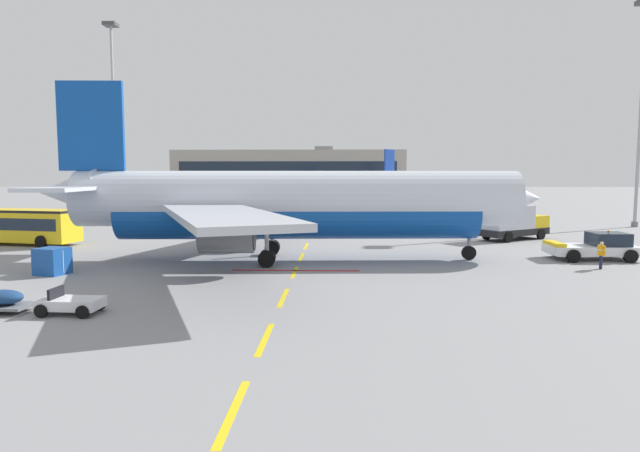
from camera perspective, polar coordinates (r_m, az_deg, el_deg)
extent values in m
plane|color=gray|center=(55.35, 22.36, -1.17)|extent=(400.00, 400.00, 0.00)
cube|color=yellow|center=(14.80, -9.07, -18.52)|extent=(0.24, 4.00, 0.01)
cube|color=yellow|center=(20.44, -5.76, -11.63)|extent=(0.24, 4.00, 0.01)
cube|color=yellow|center=(26.86, -3.85, -7.45)|extent=(0.24, 4.00, 0.01)
cube|color=yellow|center=(33.58, -2.67, -4.83)|extent=(0.24, 4.00, 0.01)
cube|color=yellow|center=(39.63, -1.96, -3.24)|extent=(0.24, 4.00, 0.01)
cube|color=yellow|center=(45.44, -1.46, -2.12)|extent=(0.24, 4.00, 0.01)
cube|color=yellow|center=(52.46, -1.01, -1.09)|extent=(0.24, 4.00, 0.01)
cube|color=yellow|center=(59.64, -0.65, -0.30)|extent=(0.24, 4.00, 0.01)
cube|color=yellow|center=(66.65, -0.38, 0.31)|extent=(0.24, 4.00, 0.01)
cube|color=yellow|center=(72.48, -0.20, 0.73)|extent=(0.24, 4.00, 0.01)
cube|color=yellow|center=(78.47, -0.04, 1.09)|extent=(0.24, 4.00, 0.01)
cube|color=yellow|center=(85.21, 0.12, 1.44)|extent=(0.24, 4.00, 0.01)
cube|color=yellow|center=(92.28, 0.26, 1.75)|extent=(0.24, 4.00, 0.01)
cube|color=yellow|center=(98.97, 0.37, 2.00)|extent=(0.24, 4.00, 0.01)
cube|color=#B21414|center=(34.15, -2.59, -4.65)|extent=(8.00, 0.40, 0.01)
cylinder|color=silver|center=(37.68, -2.26, 2.88)|extent=(30.26, 5.35, 3.80)
cylinder|color=#0F479E|center=(37.74, -2.26, 1.29)|extent=(24.65, 4.76, 3.50)
cone|color=silver|center=(40.28, 19.70, 2.73)|extent=(3.69, 3.90, 3.72)
cone|color=silver|center=(41.13, -24.82, 3.26)|extent=(4.36, 3.44, 3.23)
cube|color=#192333|center=(39.90, 18.31, 3.70)|extent=(1.75, 2.93, 0.60)
cube|color=#0F479E|center=(40.56, -22.78, 9.57)|extent=(4.41, 0.59, 6.00)
cube|color=silver|center=(43.68, -21.88, 3.84)|extent=(3.53, 6.56, 0.24)
cube|color=silver|center=(37.77, -25.33, 3.52)|extent=(3.53, 6.56, 0.24)
cube|color=#B7BCC6|center=(46.43, -6.96, 2.74)|extent=(9.38, 17.66, 0.36)
cube|color=#B7BCC6|center=(29.60, -10.33, 1.16)|extent=(10.88, 17.55, 0.36)
cylinder|color=#4C4F54|center=(43.56, -7.54, 0.65)|extent=(3.30, 2.26, 2.10)
cylinder|color=black|center=(43.41, -5.44, 0.65)|extent=(0.21, 1.79, 1.79)
cylinder|color=#4C4F54|center=(32.71, -9.70, -0.98)|extent=(3.30, 2.26, 2.10)
cylinder|color=black|center=(32.51, -6.91, -0.98)|extent=(0.21, 1.79, 1.79)
cylinder|color=gray|center=(39.46, 15.30, -0.80)|extent=(0.28, 0.28, 2.67)
cylinder|color=black|center=(39.62, 15.25, -2.71)|extent=(1.00, 0.33, 0.99)
cylinder|color=gray|center=(40.54, -5.00, -0.42)|extent=(0.28, 0.28, 2.61)
cylinder|color=black|center=(41.04, -4.95, -2.18)|extent=(1.12, 0.41, 1.10)
cylinder|color=black|center=(40.35, -5.02, -2.32)|extent=(1.12, 0.41, 1.10)
cylinder|color=gray|center=(35.39, -5.58, -1.29)|extent=(0.28, 0.28, 2.61)
cylinder|color=black|center=(35.91, -5.51, -3.29)|extent=(1.12, 0.41, 1.10)
cylinder|color=black|center=(35.22, -5.60, -3.46)|extent=(1.12, 0.41, 1.10)
cube|color=silver|center=(42.86, 26.50, -2.22)|extent=(6.03, 2.87, 0.60)
cube|color=#192333|center=(43.24, 27.84, -1.21)|extent=(2.42, 2.16, 0.90)
cube|color=yellow|center=(41.75, 23.25, -1.69)|extent=(0.73, 2.53, 0.24)
sphere|color=orange|center=(43.19, 27.87, -0.48)|extent=(0.16, 0.16, 0.16)
cylinder|color=black|center=(40.83, 24.88, -2.86)|extent=(0.90, 0.41, 0.90)
cylinder|color=black|center=(43.39, 23.41, -2.34)|extent=(0.90, 0.41, 0.90)
cylinder|color=black|center=(42.52, 29.63, -2.75)|extent=(0.90, 0.41, 0.90)
cylinder|color=black|center=(44.97, 27.94, -2.26)|extent=(0.90, 0.41, 0.90)
cylinder|color=white|center=(118.03, 3.91, 4.54)|extent=(19.77, 25.37, 3.62)
cylinder|color=navy|center=(118.05, 3.90, 4.06)|extent=(16.40, 20.87, 3.33)
cone|color=white|center=(106.43, -0.43, 4.45)|extent=(4.83, 4.79, 3.55)
cone|color=white|center=(130.75, 7.60, 4.79)|extent=(4.84, 5.05, 3.08)
cube|color=#192333|center=(107.20, -0.09, 4.80)|extent=(3.10, 2.83, 0.57)
cube|color=navy|center=(129.33, 7.24, 6.66)|extent=(2.74, 3.60, 5.72)
cube|color=white|center=(128.36, 8.55, 4.89)|extent=(6.73, 6.05, 0.23)
cube|color=white|center=(131.46, 6.22, 4.93)|extent=(6.73, 6.05, 0.23)
cube|color=#B7BCC6|center=(116.99, 8.25, 4.27)|extent=(13.01, 15.92, 0.34)
cube|color=#B7BCC6|center=(125.79, 1.80, 4.40)|extent=(16.84, 9.02, 0.34)
cylinder|color=#4C4F54|center=(118.59, 7.07, 3.63)|extent=(3.41, 3.65, 2.00)
cylinder|color=black|center=(117.28, 6.69, 3.61)|extent=(1.45, 1.09, 1.70)
cylinder|color=#4C4F54|center=(124.28, 2.90, 3.74)|extent=(3.41, 3.65, 2.00)
cylinder|color=black|center=(123.03, 2.50, 3.73)|extent=(1.45, 1.09, 1.70)
cylinder|color=gray|center=(108.87, 0.56, 3.23)|extent=(0.27, 0.27, 2.54)
cylinder|color=black|center=(108.92, 0.55, 2.56)|extent=(0.77, 0.92, 0.94)
cylinder|color=gray|center=(118.33, 5.41, 3.40)|extent=(0.27, 0.27, 2.49)
cylinder|color=black|center=(118.20, 5.54, 2.79)|extent=(0.89, 1.05, 1.05)
cylinder|color=black|center=(118.56, 5.27, 2.80)|extent=(0.89, 1.05, 1.05)
cylinder|color=gray|center=(121.06, 3.43, 3.46)|extent=(0.27, 0.27, 2.49)
cylinder|color=black|center=(120.92, 3.55, 2.87)|extent=(0.89, 1.05, 1.05)
cylinder|color=black|center=(121.30, 3.29, 2.88)|extent=(0.89, 1.05, 1.05)
cube|color=yellow|center=(53.54, -29.52, 0.10)|extent=(12.30, 4.99, 2.70)
cube|color=#192333|center=(53.53, -29.53, 0.31)|extent=(11.36, 4.84, 1.00)
cube|color=black|center=(53.46, -29.58, 1.41)|extent=(12.32, 5.01, 0.20)
cylinder|color=black|center=(52.02, -25.14, -1.12)|extent=(1.04, 0.51, 1.00)
cylinder|color=black|center=(49.95, -27.06, -1.46)|extent=(1.04, 0.51, 1.00)
cube|color=black|center=(61.16, 17.77, 0.27)|extent=(6.11, 7.05, 0.60)
cube|color=gray|center=(58.94, 16.99, 0.94)|extent=(3.27, 3.29, 1.10)
cube|color=#192333|center=(57.87, 16.57, 0.97)|extent=(1.58, 1.20, 0.64)
cube|color=gray|center=(61.97, 18.13, 1.58)|extent=(4.77, 5.25, 2.10)
cylinder|color=black|center=(58.67, 18.07, -0.20)|extent=(0.80, 0.94, 0.96)
cylinder|color=black|center=(59.55, 15.91, -0.06)|extent=(0.80, 0.94, 0.96)
cylinder|color=black|center=(62.87, 19.51, 0.12)|extent=(0.80, 0.94, 0.96)
cylinder|color=black|center=(63.69, 17.47, 0.25)|extent=(0.80, 0.94, 0.96)
cube|color=black|center=(52.95, 19.57, -0.55)|extent=(7.16, 5.86, 0.60)
cube|color=yellow|center=(54.69, 21.12, 0.48)|extent=(3.26, 3.23, 1.10)
cube|color=#192333|center=(55.60, 21.84, 0.63)|extent=(1.11, 1.63, 0.64)
cube|color=#B7BCC6|center=(52.08, 18.94, 0.87)|extent=(5.29, 4.63, 2.10)
cylinder|color=black|center=(55.47, 20.05, -0.57)|extent=(0.96, 0.76, 0.96)
cylinder|color=black|center=(54.02, 22.04, -0.80)|extent=(0.96, 0.76, 0.96)
cylinder|color=black|center=(52.04, 16.98, -0.86)|extent=(0.96, 0.76, 0.96)
cylinder|color=black|center=(50.50, 19.02, -1.11)|extent=(0.96, 0.76, 0.96)
cube|color=silver|center=(26.01, -24.55, -7.34)|extent=(2.67, 1.54, 0.44)
cube|color=black|center=(26.25, -25.83, -6.39)|extent=(0.18, 1.12, 0.56)
cylinder|color=black|center=(26.22, -22.03, -7.55)|extent=(0.57, 0.21, 0.56)
cylinder|color=black|center=(25.02, -23.50, -8.22)|extent=(0.57, 0.21, 0.56)
cylinder|color=black|center=(27.09, -25.49, -7.27)|extent=(0.57, 0.21, 0.56)
cylinder|color=black|center=(25.93, -27.07, -7.90)|extent=(0.57, 0.21, 0.56)
cube|color=slate|center=(27.69, -30.16, -7.21)|extent=(2.48, 1.63, 0.12)
ellipsoid|color=navy|center=(27.62, -30.20, -6.44)|extent=(1.89, 1.30, 0.64)
cylinder|color=black|center=(28.25, -29.36, -7.06)|extent=(0.45, 0.16, 0.44)
cylinder|color=#191E38|center=(38.98, 27.25, -3.36)|extent=(0.16, 0.16, 0.86)
cylinder|color=#191E38|center=(38.75, 27.21, -3.41)|extent=(0.16, 0.16, 0.86)
cube|color=orange|center=(38.76, 27.28, -2.28)|extent=(0.32, 0.54, 0.65)
cube|color=silver|center=(38.76, 27.28, -2.24)|extent=(0.33, 0.55, 0.06)
sphere|color=beige|center=(38.71, 27.31, -1.64)|extent=(0.23, 0.23, 0.23)
cylinder|color=orange|center=(39.02, 27.06, -2.18)|extent=(0.09, 0.09, 0.58)
cylinder|color=orange|center=(38.50, 27.50, -2.29)|extent=(0.09, 0.09, 0.58)
cube|color=#194C9E|center=(36.44, -26.13, -3.30)|extent=(1.94, 1.91, 1.60)
cube|color=silver|center=(36.44, -26.13, -3.30)|extent=(1.58, 0.45, 1.36)
cylinder|color=slate|center=(84.31, -20.37, 1.25)|extent=(0.70, 0.70, 0.60)
cylinder|color=#9EA0A5|center=(84.43, -20.67, 10.08)|extent=(0.36, 0.36, 26.58)
cube|color=#3F3F44|center=(86.66, -20.99, 19.03)|extent=(1.80, 1.80, 0.50)
cylinder|color=slate|center=(71.43, 29.96, 0.16)|extent=(0.70, 0.70, 0.60)
cylinder|color=#9EA0A5|center=(71.47, 30.42, 9.73)|extent=(0.36, 0.36, 24.46)
cube|color=#9E998E|center=(184.91, -3.04, 5.69)|extent=(73.98, 27.27, 13.46)
cube|color=#192333|center=(171.28, -3.44, 5.94)|extent=(68.06, 0.12, 4.85)
cube|color=gray|center=(184.47, 0.42, 8.04)|extent=(6.00, 5.00, 1.60)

